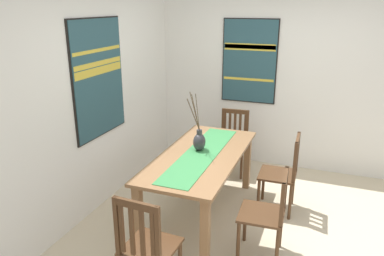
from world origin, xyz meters
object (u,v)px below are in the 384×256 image
Objects in this scene: dining_table at (201,163)px; chair_3 at (267,213)px; chair_2 at (283,172)px; centerpiece_vase at (199,141)px; chair_0 at (147,246)px; painting_on_side_wall at (249,61)px; chair_1 at (233,140)px; painting_on_back_wall at (98,78)px.

dining_table is 0.98m from chair_3.
centerpiece_vase is at bearing 111.38° from chair_2.
dining_table is at bearing -147.62° from centerpiece_vase.
painting_on_side_wall reaches higher than chair_0.
dining_table is at bearing 178.99° from chair_1.
painting_on_side_wall is (1.77, -0.11, 0.90)m from dining_table.
chair_2 is at bearing -24.74° from chair_0.
painting_on_back_wall is at bearing 138.05° from chair_1.
dining_table is at bearing 0.75° from chair_0.
chair_2 is at bearing -136.42° from chair_1.
chair_0 is at bearing 178.26° from painting_on_side_wall.
centerpiece_vase is 1.13m from chair_3.
chair_3 is at bearing -155.75° from chair_1.
centerpiece_vase reaches higher than chair_2.
centerpiece_vase is 0.52× the size of painting_on_back_wall.
chair_3 is at bearing -101.26° from painting_on_back_wall.
painting_on_back_wall is at bearing 97.70° from centerpiece_vase.
chair_1 reaches higher than dining_table.
painting_on_side_wall is (2.25, 0.72, 1.08)m from chair_3.
dining_table is at bearing 117.58° from chair_2.
dining_table is 2.11× the size of chair_3.
centerpiece_vase is at bearing 32.38° from dining_table.
chair_1 reaches higher than chair_3.
chair_2 is (-0.87, -0.83, 0.01)m from chair_1.
dining_table is 1.40× the size of painting_on_back_wall.
chair_0 is at bearing -179.25° from dining_table.
centerpiece_vase is 1.82m from painting_on_side_wall.
painting_on_back_wall is (1.30, 1.24, 1.04)m from chair_0.
chair_2 reaches higher than chair_1.
painting_on_side_wall is at bearing 29.13° from chair_2.
chair_3 is 2.60m from painting_on_side_wall.
chair_0 is 0.80× the size of painting_on_side_wall.
painting_on_back_wall reaches higher than chair_1.
chair_1 is 1.17m from painting_on_side_wall.
chair_0 is 1.09× the size of chair_3.
centerpiece_vase is (0.09, 0.06, 0.23)m from dining_table.
chair_0 reaches higher than dining_table.
centerpiece_vase is 1.05m from chair_2.
chair_2 is at bearing -1.31° from chair_3.
chair_1 is 0.67× the size of painting_on_back_wall.
dining_table is 0.98m from chair_2.
centerpiece_vase is at bearing 176.28° from chair_1.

